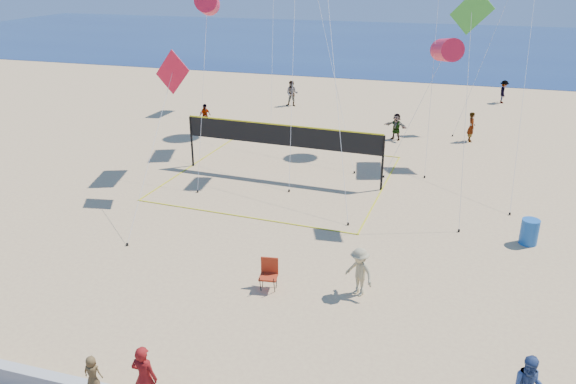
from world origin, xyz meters
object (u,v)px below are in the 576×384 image
(trash_barrel, at_px, (529,232))
(woman, at_px, (145,378))
(volleyball_net, at_px, (282,141))
(camp_chair, at_px, (269,272))

(trash_barrel, bearing_deg, woman, -129.25)
(woman, relative_size, volleyball_net, 0.17)
(woman, bearing_deg, camp_chair, -100.97)
(trash_barrel, xyz_separation_m, volleyball_net, (-10.54, 3.93, 1.31))
(camp_chair, bearing_deg, woman, -108.16)
(camp_chair, xyz_separation_m, trash_barrel, (8.04, 5.50, -0.09))
(trash_barrel, height_order, volleyball_net, volleyball_net)
(camp_chair, bearing_deg, volleyball_net, 97.30)
(woman, height_order, camp_chair, woman)
(trash_barrel, bearing_deg, camp_chair, -145.62)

